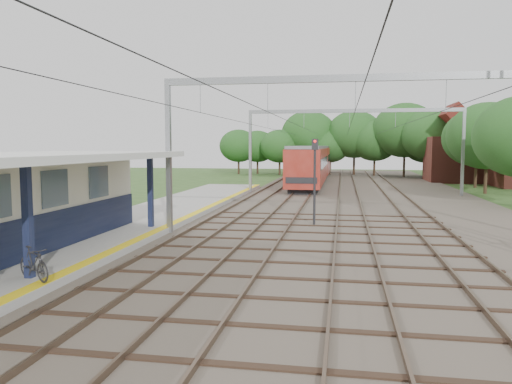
{
  "coord_description": "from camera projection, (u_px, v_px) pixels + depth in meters",
  "views": [
    {
      "loc": [
        2.74,
        -6.44,
        4.05
      ],
      "look_at": [
        -1.78,
        19.42,
        1.6
      ],
      "focal_mm": 35.0,
      "sensor_mm": 36.0,
      "label": 1
    }
  ],
  "objects": [
    {
      "name": "ballast_bed",
      "position": [
        360.0,
        201.0,
        35.9
      ],
      "size": [
        18.0,
        90.0,
        0.1
      ],
      "primitive_type": "cube",
      "color": "#473D33",
      "rests_on": "ground"
    },
    {
      "name": "platform",
      "position": [
        109.0,
        233.0,
        22.17
      ],
      "size": [
        5.0,
        52.0,
        0.35
      ],
      "primitive_type": "cube",
      "color": "gray",
      "rests_on": "ground"
    },
    {
      "name": "yellow_stripe",
      "position": [
        157.0,
        230.0,
        21.76
      ],
      "size": [
        0.45,
        52.0,
        0.01
      ],
      "primitive_type": "cube",
      "color": "yellow",
      "rests_on": "platform"
    },
    {
      "name": "rail_tracks",
      "position": [
        325.0,
        199.0,
        36.31
      ],
      "size": [
        11.8,
        88.0,
        0.15
      ],
      "color": "brown",
      "rests_on": "ballast_bed"
    },
    {
      "name": "catenary_system",
      "position": [
        354.0,
        122.0,
        30.87
      ],
      "size": [
        17.22,
        88.0,
        7.0
      ],
      "color": "gray",
      "rests_on": "ground"
    },
    {
      "name": "tree_band",
      "position": [
        353.0,
        138.0,
        62.07
      ],
      "size": [
        31.72,
        30.88,
        8.82
      ],
      "color": "#382619",
      "rests_on": "ground"
    },
    {
      "name": "house_far",
      "position": [
        465.0,
        153.0,
        55.12
      ],
      "size": [
        8.0,
        6.12,
        8.66
      ],
      "color": "brown",
      "rests_on": "ground"
    },
    {
      "name": "bicycle",
      "position": [
        34.0,
        264.0,
        13.69
      ],
      "size": [
        1.58,
        1.15,
        0.94
      ],
      "primitive_type": "imported",
      "rotation": [
        0.0,
        0.0,
        1.06
      ],
      "color": "black",
      "rests_on": "platform"
    },
    {
      "name": "train",
      "position": [
        315.0,
        162.0,
        57.51
      ],
      "size": [
        2.98,
        37.14,
        3.91
      ],
      "color": "black",
      "rests_on": "ballast_bed"
    },
    {
      "name": "signal_post",
      "position": [
        315.0,
        171.0,
        24.79
      ],
      "size": [
        0.33,
        0.29,
        4.38
      ],
      "rotation": [
        0.0,
        0.0,
        0.22
      ],
      "color": "black",
      "rests_on": "ground"
    }
  ]
}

